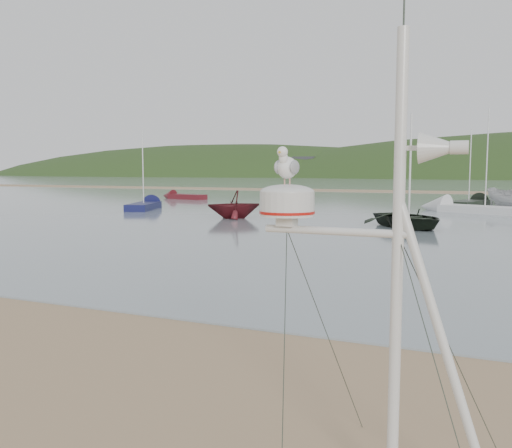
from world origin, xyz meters
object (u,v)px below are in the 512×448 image
at_px(boat_dark, 410,182).
at_px(dinghy_red_far, 178,196).
at_px(sailboat_dark_mid, 477,202).
at_px(sailboat_white_near, 454,208).
at_px(sailboat_blue_near, 149,205).
at_px(boat_red, 234,192).
at_px(mast_rig, 387,364).

height_order(boat_dark, dinghy_red_far, boat_dark).
xyz_separation_m(sailboat_dark_mid, dinghy_red_far, (-28.44, -0.75, -0.01)).
height_order(sailboat_white_near, sailboat_blue_near, sailboat_white_near).
distance_m(sailboat_white_near, sailboat_blue_near, 22.72).
relative_size(sailboat_blue_near, dinghy_red_far, 1.13).
height_order(boat_red, sailboat_dark_mid, sailboat_dark_mid).
bearing_deg(sailboat_dark_mid, boat_red, -125.87).
relative_size(boat_dark, dinghy_red_far, 0.83).
xyz_separation_m(boat_dark, boat_red, (-10.66, 1.44, -0.75)).
bearing_deg(boat_red, sailboat_dark_mid, 103.53).
height_order(boat_dark, boat_red, boat_dark).
xyz_separation_m(boat_dark, sailboat_blue_near, (-20.52, 6.74, -2.12)).
height_order(boat_red, sailboat_white_near, sailboat_white_near).
bearing_deg(mast_rig, boat_dark, 97.24).
xyz_separation_m(mast_rig, dinghy_red_far, (-28.67, 42.86, -0.96)).
bearing_deg(boat_dark, sailboat_blue_near, 118.34).
bearing_deg(sailboat_white_near, sailboat_blue_near, -165.54).
distance_m(boat_dark, sailboat_white_near, 12.68).
xyz_separation_m(sailboat_blue_near, sailboat_dark_mid, (23.29, 13.27, -0.00)).
bearing_deg(dinghy_red_far, sailboat_dark_mid, 1.51).
bearing_deg(boat_red, dinghy_red_far, 179.52).
xyz_separation_m(mast_rig, sailboat_dark_mid, (-0.23, 43.61, -0.95)).
distance_m(sailboat_dark_mid, dinghy_red_far, 28.45).
height_order(boat_dark, sailboat_white_near, sailboat_white_near).
xyz_separation_m(mast_rig, boat_dark, (-3.00, 23.60, 1.17)).
bearing_deg(sailboat_blue_near, boat_dark, -18.18).
bearing_deg(sailboat_dark_mid, boat_dark, -97.87).
distance_m(mast_rig, dinghy_red_far, 51.58).
height_order(mast_rig, boat_dark, mast_rig).
xyz_separation_m(sailboat_white_near, sailboat_dark_mid, (1.29, 7.60, 0.00)).
distance_m(boat_dark, boat_red, 10.78).
bearing_deg(mast_rig, sailboat_blue_near, 127.78).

